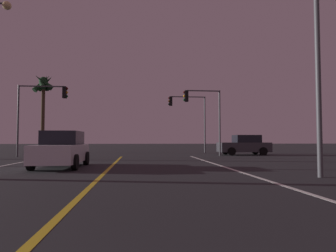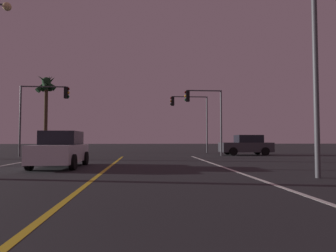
# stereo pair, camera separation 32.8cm
# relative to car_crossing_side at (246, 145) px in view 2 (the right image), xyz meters

# --- Properties ---
(lane_edge_right) EXTENTS (0.16, 30.08, 0.01)m
(lane_edge_right) POSITION_rel_car_crossing_side_xyz_m (-4.94, -16.74, -0.82)
(lane_edge_right) COLOR silver
(lane_edge_right) RESTS_ON ground
(lane_center_divider) EXTENTS (0.16, 30.08, 0.01)m
(lane_center_divider) POSITION_rel_car_crossing_side_xyz_m (-10.32, -16.74, -0.82)
(lane_center_divider) COLOR gold
(lane_center_divider) RESTS_ON ground
(car_crossing_side) EXTENTS (4.30, 2.02, 1.70)m
(car_crossing_side) POSITION_rel_car_crossing_side_xyz_m (0.00, 0.00, 0.00)
(car_crossing_side) COLOR black
(car_crossing_side) RESTS_ON ground
(car_oncoming) EXTENTS (2.02, 4.30, 1.70)m
(car_oncoming) POSITION_rel_car_crossing_side_xyz_m (-12.58, -10.46, 0.00)
(car_oncoming) COLOR black
(car_oncoming) RESTS_ON ground
(traffic_light_near_right) EXTENTS (3.05, 0.36, 5.31)m
(traffic_light_near_right) POSITION_rel_car_crossing_side_xyz_m (-3.91, -1.20, 3.12)
(traffic_light_near_right) COLOR #4C4C51
(traffic_light_near_right) RESTS_ON ground
(traffic_light_near_left) EXTENTS (3.74, 0.36, 5.46)m
(traffic_light_near_left) POSITION_rel_car_crossing_side_xyz_m (-16.38, -1.20, 3.27)
(traffic_light_near_left) COLOR #4C4C51
(traffic_light_near_left) RESTS_ON ground
(traffic_light_far_right) EXTENTS (3.73, 0.36, 5.60)m
(traffic_light_far_right) POSITION_rel_car_crossing_side_xyz_m (-4.23, 4.30, 3.36)
(traffic_light_far_right) COLOR #4C4C51
(traffic_light_far_right) RESTS_ON ground
(street_lamp_right_near) EXTENTS (2.11, 0.44, 7.66)m
(street_lamp_right_near) POSITION_rel_car_crossing_side_xyz_m (-3.27, -15.16, 4.06)
(street_lamp_right_near) COLOR #4C4C51
(street_lamp_right_near) RESTS_ON ground
(palm_tree_left_far) EXTENTS (2.27, 2.20, 8.27)m
(palm_tree_left_far) POSITION_rel_car_crossing_side_xyz_m (-18.84, 6.92, 5.71)
(palm_tree_left_far) COLOR #473826
(palm_tree_left_far) RESTS_ON ground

